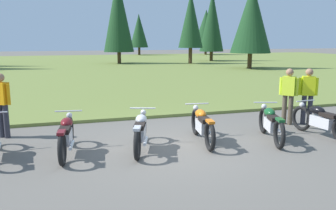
% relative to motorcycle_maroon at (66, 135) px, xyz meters
% --- Properties ---
extents(ground_plane, '(140.00, 140.00, 0.00)m').
position_rel_motorcycle_maroon_xyz_m(ground_plane, '(2.47, -0.18, -0.44)').
color(ground_plane, '#605B54').
extents(grass_moorland, '(80.00, 44.00, 0.10)m').
position_rel_motorcycle_maroon_xyz_m(grass_moorland, '(2.47, 24.86, -0.39)').
color(grass_moorland, olive).
rests_on(grass_moorland, ground).
extents(forest_treeline, '(39.72, 29.79, 8.63)m').
position_rel_motorcycle_maroon_xyz_m(forest_treeline, '(5.44, 30.52, 3.84)').
color(forest_treeline, '#47331E').
rests_on(forest_treeline, ground).
extents(motorcycle_maroon, '(0.62, 2.09, 0.88)m').
position_rel_motorcycle_maroon_xyz_m(motorcycle_maroon, '(0.00, 0.00, 0.00)').
color(motorcycle_maroon, black).
rests_on(motorcycle_maroon, ground).
extents(motorcycle_silver, '(0.87, 2.02, 0.88)m').
position_rel_motorcycle_maroon_xyz_m(motorcycle_silver, '(1.64, -0.15, 0.00)').
color(motorcycle_silver, black).
rests_on(motorcycle_silver, ground).
extents(motorcycle_orange, '(0.62, 2.09, 0.88)m').
position_rel_motorcycle_maroon_xyz_m(motorcycle_orange, '(3.22, -0.01, 0.00)').
color(motorcycle_orange, black).
rests_on(motorcycle_orange, ground).
extents(motorcycle_british_green, '(0.85, 2.03, 0.88)m').
position_rel_motorcycle_maroon_xyz_m(motorcycle_british_green, '(4.94, -0.35, 0.00)').
color(motorcycle_british_green, black).
rests_on(motorcycle_british_green, ground).
extents(motorcycle_black, '(0.62, 2.10, 0.88)m').
position_rel_motorcycle_maroon_xyz_m(motorcycle_black, '(6.36, -0.48, 0.00)').
color(motorcycle_black, black).
rests_on(motorcycle_black, ground).
extents(rider_in_hivis_vest, '(0.40, 0.43, 1.67)m').
position_rel_motorcycle_maroon_xyz_m(rider_in_hivis_vest, '(6.36, 0.96, 0.51)').
color(rider_in_hivis_vest, '#4C4233').
rests_on(rider_in_hivis_vest, ground).
extents(rider_near_row_end, '(0.45, 0.39, 1.67)m').
position_rel_motorcycle_maroon_xyz_m(rider_near_row_end, '(-1.52, 1.88, 0.51)').
color(rider_near_row_end, '#2D2D38').
rests_on(rider_near_row_end, ground).
extents(rider_checking_bike, '(0.49, 0.36, 1.67)m').
position_rel_motorcycle_maroon_xyz_m(rider_checking_bike, '(6.92, 0.79, 0.51)').
color(rider_checking_bike, '#2D2D38').
rests_on(rider_checking_bike, ground).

